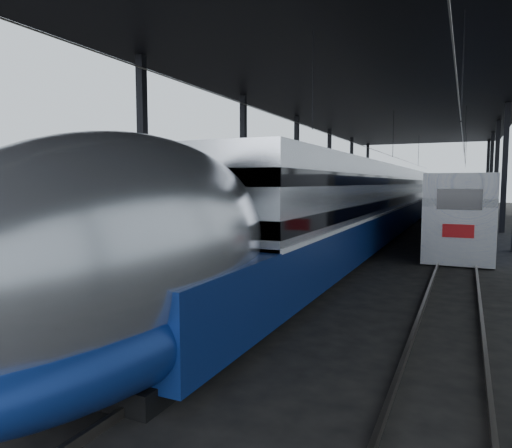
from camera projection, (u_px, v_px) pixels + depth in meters
The scene contains 8 objects.
ground at pixel (195, 300), 13.61m from camera, with size 160.00×160.00×0.00m, color black.
platform at pixel (302, 224), 33.11m from camera, with size 6.00×80.00×1.00m, color #4C4C4F.
yellow_strip at pixel (341, 218), 31.89m from camera, with size 0.30×80.00×0.01m, color yellow.
rails at pixel (419, 235), 29.80m from camera, with size 6.52×80.00×0.16m.
canopy at pixel (381, 97), 30.07m from camera, with size 18.00×75.00×9.47m.
tgv_train at pixel (386, 202), 32.93m from camera, with size 3.14×65.20×4.51m.
second_train at pixel (463, 199), 43.17m from camera, with size 2.83×56.05×3.89m.
child at pixel (100, 252), 13.18m from camera, with size 0.37×0.24×1.01m, color #53331B.
Camera 1 is at (7.26, -11.35, 3.49)m, focal length 32.00 mm.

